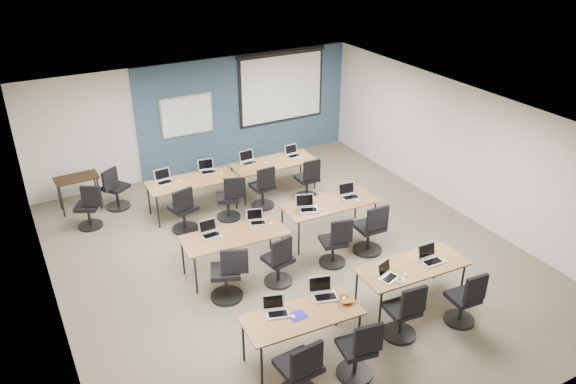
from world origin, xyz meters
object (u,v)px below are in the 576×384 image
training_table_front_right (412,268)px  task_chair_11 (308,182)px  laptop_6 (307,206)px  spare_chair_b (90,210)px  training_table_back_left (192,182)px  task_chair_8 (184,213)px  whiteboard (187,116)px  laptop_10 (248,160)px  task_chair_3 (465,303)px  laptop_7 (349,194)px  laptop_5 (256,219)px  task_chair_7 (370,233)px  projector_screen (282,83)px  task_chair_9 (230,201)px  training_table_back_right (274,164)px  task_chair_0 (300,375)px  training_table_mid_right (329,205)px  task_chair_4 (228,277)px  spare_chair_a (115,192)px  utility_table (77,182)px  laptop_4 (210,231)px  laptop_1 (323,292)px  task_chair_5 (279,264)px  task_chair_10 (263,190)px  training_table_mid_left (235,237)px  task_chair_6 (335,246)px  laptop_2 (387,274)px  task_chair_2 (404,315)px  training_table_front_left (302,317)px  laptop_9 (207,169)px  task_chair_1 (359,354)px  laptop_3 (430,257)px  laptop_0 (276,309)px

training_table_front_right → task_chair_11: 4.01m
laptop_6 → spare_chair_b: (-3.52, 2.57, -0.40)m
training_table_back_left → task_chair_8: task_chair_8 is taller
whiteboard → laptop_10: 1.93m
task_chair_3 → laptop_7: size_ratio=2.78×
laptop_5 → task_chair_7: (1.90, -0.89, -0.36)m
projector_screen → task_chair_9: bearing=-135.4°
whiteboard → training_table_back_right: whiteboard is taller
laptop_5 → spare_chair_b: 3.58m
task_chair_0 → spare_chair_b: task_chair_0 is taller
training_table_mid_right → task_chair_4: bearing=-158.0°
laptop_7 → spare_chair_a: 4.95m
laptop_7 → utility_table: laptop_7 is taller
training_table_front_right → laptop_4: 3.46m
training_table_front_right → training_table_back_right: size_ratio=0.95×
training_table_mid_right → laptop_1: 2.89m
task_chair_5 → task_chair_10: 2.79m
utility_table → task_chair_5: bearing=-62.7°
training_table_mid_left → task_chair_3: bearing=-46.9°
task_chair_6 → task_chair_9: size_ratio=0.99×
laptop_2 → task_chair_2: size_ratio=0.31×
task_chair_0 → task_chair_3: task_chair_0 is taller
training_table_front_left → training_table_front_right: bearing=8.7°
training_table_back_left → task_chair_7: bearing=-50.6°
training_table_front_left → training_table_mid_right: (2.11, 2.61, 0.00)m
task_chair_5 → spare_chair_b: 4.27m
task_chair_3 → utility_table: size_ratio=1.10×
projector_screen → laptop_10: bearing=-136.6°
laptop_5 → spare_chair_b: bearing=152.1°
laptop_2 → task_chair_2: bearing=-116.3°
projector_screen → task_chair_8: (-3.58, -2.58, -1.47)m
laptop_9 → task_chair_11: 2.21m
laptop_4 → task_chair_9: (1.02, 1.53, -0.39)m
whiteboard → spare_chair_b: (-2.69, -1.55, -1.05)m
laptop_10 → spare_chair_a: 2.92m
training_table_back_right → training_table_front_right: bearing=-88.4°
training_table_back_left → task_chair_1: 5.58m
training_table_back_left → laptop_7: bearing=-39.2°
laptop_3 → utility_table: laptop_3 is taller
training_table_back_left → task_chair_10: 1.52m
task_chair_6 → utility_table: task_chair_6 is taller
projector_screen → task_chair_1: projector_screen is taller
projector_screen → training_table_front_right: projector_screen is taller
training_table_back_left → laptop_0: (-0.44, -4.61, 0.10)m
training_table_mid_left → task_chair_6: size_ratio=1.88×
training_table_front_right → laptop_10: laptop_10 is taller
laptop_3 → spare_chair_a: 6.71m
laptop_0 → task_chair_10: size_ratio=0.32×
training_table_front_right → laptop_10: 4.92m
laptop_1 → task_chair_2: laptop_1 is taller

